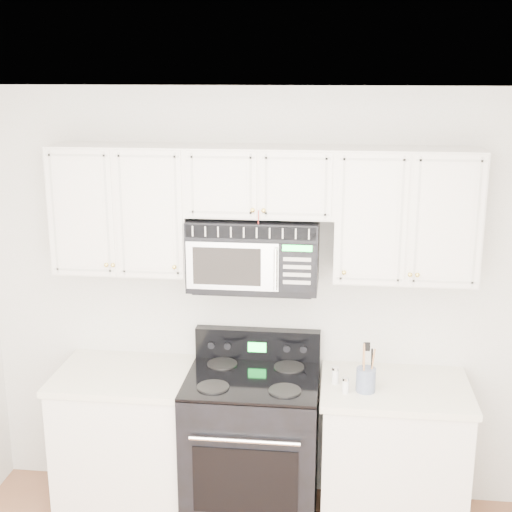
# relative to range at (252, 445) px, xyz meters

# --- Properties ---
(room) EXTENTS (3.51, 3.51, 2.61)m
(room) POSITION_rel_range_xyz_m (0.04, -1.42, 0.82)
(room) COLOR brown
(room) RESTS_ON ground
(base_cabinet_left) EXTENTS (0.86, 0.65, 0.92)m
(base_cabinet_left) POSITION_rel_range_xyz_m (-0.76, 0.02, -0.06)
(base_cabinet_left) COLOR silver
(base_cabinet_left) RESTS_ON ground
(base_cabinet_right) EXTENTS (0.86, 0.65, 0.92)m
(base_cabinet_right) POSITION_rel_range_xyz_m (0.84, 0.02, -0.06)
(base_cabinet_right) COLOR silver
(base_cabinet_right) RESTS_ON ground
(range) EXTENTS (0.78, 0.71, 1.13)m
(range) POSITION_rel_range_xyz_m (0.00, 0.00, 0.00)
(range) COLOR black
(range) RESTS_ON ground
(upper_cabinets) EXTENTS (2.44, 0.37, 0.75)m
(upper_cabinets) POSITION_rel_range_xyz_m (0.04, 0.16, 1.45)
(upper_cabinets) COLOR silver
(upper_cabinets) RESTS_ON ground
(microwave) EXTENTS (0.75, 0.42, 0.41)m
(microwave) POSITION_rel_range_xyz_m (-0.01, 0.14, 1.17)
(microwave) COLOR black
(microwave) RESTS_ON ground
(utensil_crock) EXTENTS (0.11, 0.11, 0.30)m
(utensil_crock) POSITION_rel_range_xyz_m (0.66, -0.08, 0.51)
(utensil_crock) COLOR slate
(utensil_crock) RESTS_ON base_cabinet_right
(shaker_salt) EXTENTS (0.04, 0.04, 0.10)m
(shaker_salt) POSITION_rel_range_xyz_m (0.49, -0.00, 0.49)
(shaker_salt) COLOR silver
(shaker_salt) RESTS_ON base_cabinet_right
(shaker_pepper) EXTENTS (0.04, 0.04, 0.09)m
(shaker_pepper) POSITION_rel_range_xyz_m (0.54, -0.12, 0.48)
(shaker_pepper) COLOR silver
(shaker_pepper) RESTS_ON base_cabinet_right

